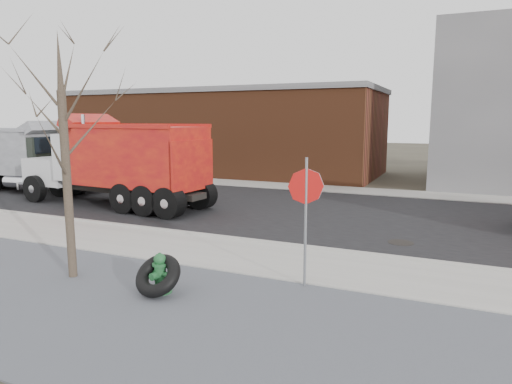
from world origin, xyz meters
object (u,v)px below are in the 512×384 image
at_px(stop_sign, 306,200).
at_px(dump_truck_grey, 22,156).
at_px(dump_truck_red_b, 118,160).
at_px(truck_tire, 158,275).
at_px(fire_hydrant, 160,275).

bearing_deg(stop_sign, dump_truck_grey, 149.92).
bearing_deg(dump_truck_red_b, truck_tire, 139.01).
relative_size(fire_hydrant, dump_truck_grey, 0.11).
bearing_deg(stop_sign, fire_hydrant, -156.64).
distance_m(stop_sign, dump_truck_grey, 17.87).
distance_m(fire_hydrant, dump_truck_red_b, 10.01).
distance_m(fire_hydrant, stop_sign, 3.25).
bearing_deg(truck_tire, dump_truck_red_b, 134.72).
relative_size(truck_tire, stop_sign, 0.36).
height_order(truck_tire, dump_truck_red_b, dump_truck_red_b).
bearing_deg(dump_truck_grey, dump_truck_red_b, -15.21).
bearing_deg(dump_truck_red_b, fire_hydrant, 139.32).
relative_size(fire_hydrant, stop_sign, 0.31).
relative_size(stop_sign, dump_truck_grey, 0.36).
bearing_deg(stop_sign, dump_truck_red_b, 142.31).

